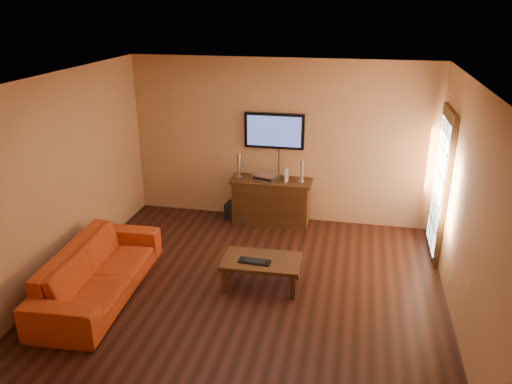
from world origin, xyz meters
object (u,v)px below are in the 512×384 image
(speaker_left, at_px, (239,167))
(bottle, at_px, (241,220))
(television, at_px, (274,131))
(av_receiver, at_px, (266,177))
(sofa, at_px, (98,263))
(speaker_right, at_px, (302,172))
(media_console, at_px, (271,201))
(coffee_table, at_px, (262,263))
(game_console, at_px, (287,175))
(keyboard, at_px, (255,261))
(subwoofer, at_px, (235,210))

(speaker_left, bearing_deg, bottle, -69.51)
(television, bearing_deg, av_receiver, -115.41)
(speaker_left, distance_m, av_receiver, 0.49)
(sofa, distance_m, speaker_right, 3.49)
(media_console, height_order, bottle, media_console)
(sofa, bearing_deg, coffee_table, -76.06)
(game_console, height_order, bottle, game_console)
(media_console, bearing_deg, speaker_left, 176.47)
(av_receiver, relative_size, bottle, 2.03)
(coffee_table, distance_m, keyboard, 0.13)
(sofa, height_order, speaker_right, speaker_right)
(game_console, bearing_deg, media_console, 177.10)
(media_console, xyz_separation_m, game_console, (0.25, -0.01, 0.48))
(coffee_table, height_order, subwoofer, coffee_table)
(av_receiver, xyz_separation_m, subwoofer, (-0.56, 0.03, -0.67))
(coffee_table, distance_m, subwoofer, 2.23)
(coffee_table, bearing_deg, keyboard, -130.13)
(media_console, distance_m, keyboard, 2.09)
(bottle, bearing_deg, speaker_left, 110.49)
(media_console, bearing_deg, coffee_table, -83.27)
(sofa, bearing_deg, av_receiver, -35.42)
(speaker_right, xyz_separation_m, game_console, (-0.24, -0.03, -0.06))
(bottle, bearing_deg, keyboard, -71.49)
(speaker_left, xyz_separation_m, subwoofer, (-0.09, 0.01, -0.81))
(game_console, bearing_deg, coffee_table, -90.33)
(speaker_right, bearing_deg, sofa, -130.30)
(sofa, bearing_deg, keyboard, -77.86)
(sofa, bearing_deg, television, -34.99)
(television, height_order, speaker_right, television)
(av_receiver, bearing_deg, coffee_table, -64.38)
(coffee_table, xyz_separation_m, speaker_right, (0.26, 2.02, 0.59))
(television, bearing_deg, coffee_table, -83.91)
(coffee_table, bearing_deg, sofa, -162.69)
(sofa, height_order, keyboard, sofa)
(television, relative_size, bottle, 5.11)
(media_console, bearing_deg, television, 90.00)
(speaker_right, height_order, keyboard, speaker_right)
(sofa, relative_size, game_console, 10.84)
(sofa, xyz_separation_m, keyboard, (1.90, 0.53, -0.04))
(speaker_left, distance_m, keyboard, 2.31)
(subwoofer, bearing_deg, av_receiver, 4.04)
(coffee_table, distance_m, bottle, 1.93)
(sofa, xyz_separation_m, game_console, (1.99, 2.60, 0.43))
(subwoofer, bearing_deg, keyboard, -62.39)
(sofa, relative_size, speaker_left, 5.65)
(speaker_left, xyz_separation_m, keyboard, (0.72, -2.12, -0.55))
(av_receiver, xyz_separation_m, bottle, (-0.37, -0.24, -0.72))
(subwoofer, xyz_separation_m, bottle, (0.18, -0.26, -0.05))
(sofa, height_order, speaker_left, speaker_left)
(sofa, xyz_separation_m, subwoofer, (1.09, 2.66, -0.30))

